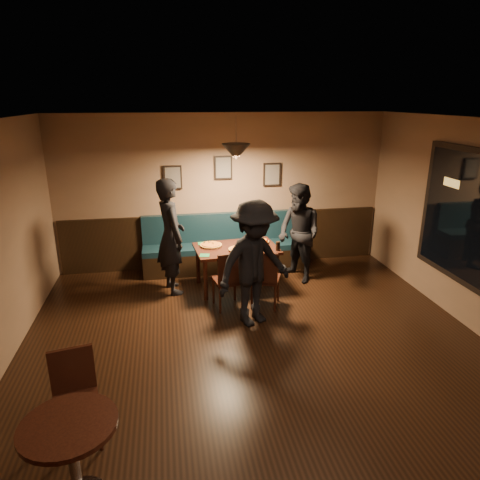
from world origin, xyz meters
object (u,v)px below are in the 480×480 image
at_px(diner_right, 299,233).
at_px(chair_near_right, 266,277).
at_px(dining_table, 236,267).
at_px(cafe_chair_far, 76,402).
at_px(diner_front, 254,264).
at_px(tabasco_bottle, 267,242).
at_px(diner_left, 171,236).
at_px(booth_bench, 226,244).
at_px(chair_near_left, 228,279).
at_px(cafe_table, 74,464).
at_px(soda_glass, 278,246).

bearing_deg(diner_right, chair_near_right, -66.53).
xyz_separation_m(dining_table, cafe_chair_far, (-1.99, -3.16, 0.09)).
height_order(diner_front, cafe_chair_far, diner_front).
relative_size(chair_near_right, tabasco_bottle, 7.18).
relative_size(diner_left, cafe_chair_far, 2.10).
relative_size(booth_bench, tabasco_bottle, 23.38).
distance_m(dining_table, chair_near_left, 0.72).
bearing_deg(diner_front, cafe_chair_far, -160.81).
bearing_deg(chair_near_right, diner_right, 70.69).
bearing_deg(booth_bench, cafe_chair_far, -115.98).
xyz_separation_m(diner_right, tabasco_bottle, (-0.59, -0.14, -0.07)).
xyz_separation_m(chair_near_left, cafe_chair_far, (-1.75, -2.49, -0.01)).
relative_size(diner_front, tabasco_bottle, 13.80).
distance_m(booth_bench, cafe_table, 5.00).
bearing_deg(diner_right, cafe_table, -61.92).
bearing_deg(tabasco_bottle, cafe_chair_far, -128.42).
relative_size(diner_left, soda_glass, 12.72).
height_order(soda_glass, tabasco_bottle, soda_glass).
height_order(dining_table, tabasco_bottle, tabasco_bottle).
bearing_deg(chair_near_right, cafe_chair_far, -111.18).
relative_size(booth_bench, chair_near_right, 3.26).
height_order(booth_bench, dining_table, booth_bench).
relative_size(diner_right, diner_front, 0.96).
height_order(diner_left, cafe_table, diner_left).
bearing_deg(dining_table, cafe_chair_far, -127.15).
bearing_deg(soda_glass, cafe_chair_far, -132.17).
distance_m(booth_bench, diner_right, 1.38).
bearing_deg(diner_right, chair_near_left, -83.65).
distance_m(diner_left, cafe_chair_far, 3.39).
height_order(diner_right, diner_front, diner_front).
relative_size(booth_bench, diner_right, 1.77).
xyz_separation_m(diner_right, cafe_chair_far, (-3.10, -3.30, -0.40)).
relative_size(booth_bench, cafe_table, 3.94).
height_order(booth_bench, chair_near_right, booth_bench).
distance_m(booth_bench, chair_near_right, 1.60).
relative_size(chair_near_right, diner_right, 0.54).
height_order(diner_right, tabasco_bottle, diner_right).
xyz_separation_m(diner_left, diner_right, (2.15, 0.08, -0.09)).
bearing_deg(diner_left, cafe_table, 152.18).
bearing_deg(cafe_table, tabasco_bottle, 57.73).
height_order(booth_bench, tabasco_bottle, booth_bench).
relative_size(chair_near_left, tabasco_bottle, 7.15).
distance_m(soda_glass, tabasco_bottle, 0.29).
xyz_separation_m(diner_right, cafe_table, (-3.00, -3.96, -0.47)).
bearing_deg(booth_bench, dining_table, -86.45).
distance_m(chair_near_right, soda_glass, 0.64).
xyz_separation_m(chair_near_right, cafe_table, (-2.22, -3.09, -0.08)).
xyz_separation_m(dining_table, tabasco_bottle, (0.51, -0.00, 0.42)).
height_order(dining_table, cafe_table, cafe_table).
distance_m(dining_table, soda_glass, 0.81).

